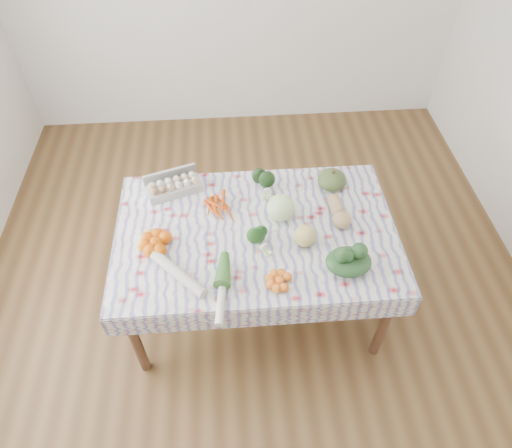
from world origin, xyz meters
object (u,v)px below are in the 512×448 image
at_px(kabocha_squash, 332,180).
at_px(cabbage, 281,208).
at_px(egg_carton, 174,187).
at_px(butternut_squash, 339,211).
at_px(grapefruit, 305,236).
at_px(dining_table, 256,240).

distance_m(kabocha_squash, cabbage, 0.43).
relative_size(egg_carton, kabocha_squash, 1.85).
distance_m(egg_carton, butternut_squash, 1.03).
xyz_separation_m(cabbage, grapefruit, (0.12, -0.21, -0.02)).
height_order(cabbage, butternut_squash, cabbage).
bearing_deg(egg_carton, grapefruit, -50.24).
bearing_deg(egg_carton, kabocha_squash, -19.26).
xyz_separation_m(dining_table, kabocha_squash, (0.51, 0.34, 0.14)).
xyz_separation_m(dining_table, egg_carton, (-0.49, 0.36, 0.13)).
distance_m(kabocha_squash, butternut_squash, 0.27).
height_order(egg_carton, cabbage, cabbage).
xyz_separation_m(kabocha_squash, butternut_squash, (-0.01, -0.27, -0.01)).
bearing_deg(butternut_squash, dining_table, -177.33).
relative_size(cabbage, grapefruit, 1.27).
bearing_deg(butternut_squash, cabbage, 170.60).
distance_m(butternut_squash, grapefruit, 0.30).
relative_size(kabocha_squash, cabbage, 1.11).
bearing_deg(butternut_squash, kabocha_squash, 82.87).
relative_size(kabocha_squash, grapefruit, 1.40).
height_order(kabocha_squash, cabbage, cabbage).
relative_size(dining_table, cabbage, 9.69).
relative_size(dining_table, grapefruit, 12.26).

